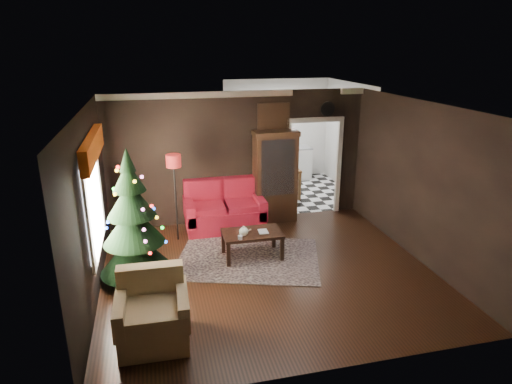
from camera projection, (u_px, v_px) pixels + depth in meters
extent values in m
plane|color=black|center=(268.00, 272.00, 7.61)|extent=(5.50, 5.50, 0.00)
plane|color=white|center=(270.00, 107.00, 6.72)|extent=(5.50, 5.50, 0.00)
plane|color=black|center=(238.00, 158.00, 9.47)|extent=(5.50, 0.00, 5.50)
plane|color=black|center=(329.00, 266.00, 4.86)|extent=(5.50, 0.00, 5.50)
plane|color=black|center=(89.00, 209.00, 6.56)|extent=(0.00, 5.50, 5.50)
plane|color=black|center=(421.00, 183.00, 7.78)|extent=(0.00, 5.50, 5.50)
cube|color=white|center=(93.00, 201.00, 6.73)|extent=(0.05, 1.60, 1.40)
cube|color=#AA420E|center=(92.00, 147.00, 6.49)|extent=(0.12, 2.10, 0.35)
plane|color=white|center=(291.00, 192.00, 11.67)|extent=(3.00, 3.00, 0.00)
cube|color=white|center=(277.00, 119.00, 12.47)|extent=(0.70, 0.06, 0.70)
cube|color=#57374A|center=(248.00, 258.00, 8.08)|extent=(2.95, 2.51, 0.01)
cylinder|color=white|center=(243.00, 232.00, 7.92)|extent=(0.10, 0.10, 0.07)
cylinder|color=silver|center=(240.00, 238.00, 7.69)|extent=(0.09, 0.09, 0.07)
imported|color=#926851|center=(259.00, 227.00, 7.95)|extent=(0.17, 0.03, 0.23)
cylinder|color=white|center=(327.00, 109.00, 9.55)|extent=(0.32, 0.32, 0.06)
cube|color=#A98046|center=(273.00, 117.00, 9.33)|extent=(0.62, 0.05, 0.52)
cube|color=white|center=(279.00, 164.00, 12.64)|extent=(1.80, 0.60, 0.90)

